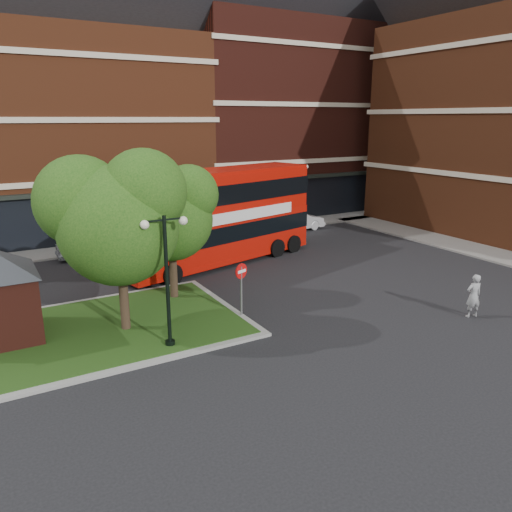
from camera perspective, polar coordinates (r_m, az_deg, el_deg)
ground at (r=21.25m, az=4.58°, el=-7.39°), size 120.00×120.00×0.00m
pavement_far at (r=35.40m, az=-10.65°, el=1.87°), size 44.00×3.00×0.12m
pavement_side at (r=34.06m, az=26.12°, el=-0.01°), size 3.00×28.00×0.12m
terrace_far_left at (r=40.22m, az=-25.97°, el=12.23°), size 26.00×12.00×14.00m
terrace_far_right at (r=47.33m, az=2.34°, el=15.21°), size 18.00×12.00×16.00m
traffic_island at (r=21.00m, az=-18.95°, el=-8.32°), size 12.60×7.60×0.15m
tree_island_west at (r=19.51m, az=-15.87°, el=4.71°), size 5.40×4.71×7.21m
tree_island_east at (r=22.82m, az=-9.99°, el=5.16°), size 4.46×3.90×6.29m
lamp_island at (r=18.07m, az=-10.16°, el=-2.21°), size 1.72×0.36×5.00m
lamp_far_left at (r=33.73m, az=-6.52°, el=6.17°), size 1.72×0.36×5.00m
lamp_far_right at (r=37.59m, az=4.81°, el=7.18°), size 1.72×0.36×5.00m
bus at (r=28.80m, az=-4.43°, el=5.23°), size 12.79×5.77×4.76m
woman at (r=23.18m, az=23.61°, el=-4.19°), size 0.79×0.62×1.91m
car_silver at (r=32.05m, az=-18.31°, el=1.09°), size 4.14×1.78×1.39m
car_white at (r=37.84m, az=4.51°, el=4.04°), size 4.60×1.75×1.50m
no_entry_sign at (r=20.96m, az=-1.69°, el=-2.67°), size 0.64×0.27×2.40m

